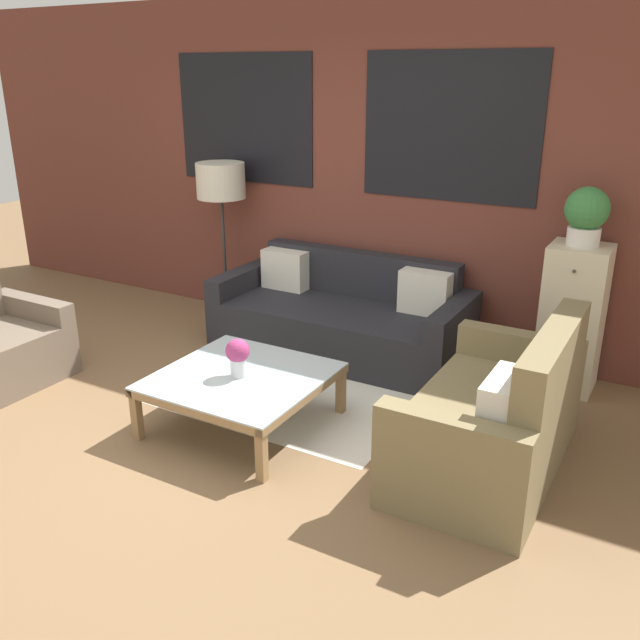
{
  "coord_description": "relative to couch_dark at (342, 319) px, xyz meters",
  "views": [
    {
      "loc": [
        2.72,
        -2.68,
        2.21
      ],
      "look_at": [
        0.5,
        1.2,
        0.55
      ],
      "focal_mm": 38.0,
      "sensor_mm": 36.0,
      "label": 1
    }
  ],
  "objects": [
    {
      "name": "rug",
      "position": [
        0.03,
        -0.8,
        -0.28
      ],
      "size": [
        1.85,
        1.5,
        0.0
      ],
      "color": "silver",
      "rests_on": "ground_plane"
    },
    {
      "name": "ground_plane",
      "position": [
        -0.29,
        -1.95,
        -0.28
      ],
      "size": [
        16.0,
        16.0,
        0.0
      ],
      "primitive_type": "plane",
      "color": "brown"
    },
    {
      "name": "flower_vase",
      "position": [
        0.02,
        -1.47,
        0.23
      ],
      "size": [
        0.15,
        0.15,
        0.25
      ],
      "color": "silver",
      "rests_on": "coffee_table"
    },
    {
      "name": "coffee_table",
      "position": [
        0.03,
        -1.44,
        0.04
      ],
      "size": [
        1.03,
        1.03,
        0.36
      ],
      "color": "silver",
      "rests_on": "ground_plane"
    },
    {
      "name": "settee_vintage",
      "position": [
        1.6,
        -1.14,
        0.03
      ],
      "size": [
        0.8,
        1.45,
        0.92
      ],
      "color": "olive",
      "rests_on": "ground_plane"
    },
    {
      "name": "drawer_cabinet",
      "position": [
        1.75,
        0.22,
        0.26
      ],
      "size": [
        0.41,
        0.41,
        1.07
      ],
      "color": "beige",
      "rests_on": "ground_plane"
    },
    {
      "name": "couch_dark",
      "position": [
        0.0,
        0.0,
        0.0
      ],
      "size": [
        2.08,
        0.88,
        0.78
      ],
      "color": "#232328",
      "rests_on": "ground_plane"
    },
    {
      "name": "potted_plant",
      "position": [
        1.75,
        0.22,
        1.01
      ],
      "size": [
        0.3,
        0.3,
        0.41
      ],
      "color": "silver",
      "rests_on": "drawer_cabinet"
    },
    {
      "name": "floor_lamp",
      "position": [
        -1.3,
        0.15,
        0.97
      ],
      "size": [
        0.43,
        0.43,
        1.45
      ],
      "color": "#2D2D2D",
      "rests_on": "ground_plane"
    },
    {
      "name": "wall_back_brick",
      "position": [
        -0.29,
        0.49,
        1.13
      ],
      "size": [
        8.4,
        0.09,
        2.8
      ],
      "color": "brown",
      "rests_on": "ground_plane"
    }
  ]
}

